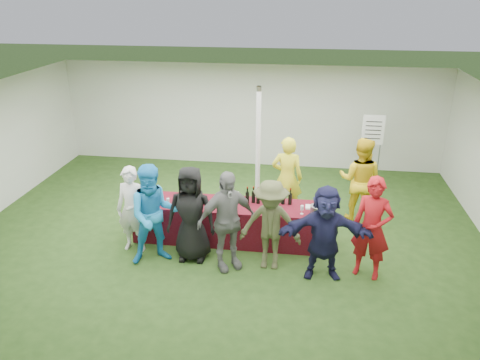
# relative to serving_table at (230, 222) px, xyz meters

# --- Properties ---
(ground) EXTENTS (60.00, 60.00, 0.00)m
(ground) POSITION_rel_serving_table_xyz_m (-0.12, 0.18, -0.38)
(ground) COLOR #284719
(ground) RESTS_ON ground
(tent) EXTENTS (10.00, 10.00, 10.00)m
(tent) POSITION_rel_serving_table_xyz_m (0.38, 1.38, 0.98)
(tent) COLOR white
(tent) RESTS_ON ground
(serving_table) EXTENTS (3.60, 0.80, 0.75)m
(serving_table) POSITION_rel_serving_table_xyz_m (0.00, 0.00, 0.00)
(serving_table) COLOR maroon
(serving_table) RESTS_ON ground
(wine_bottles) EXTENTS (0.87, 0.12, 0.32)m
(wine_bottles) POSITION_rel_serving_table_xyz_m (0.70, 0.14, 0.50)
(wine_bottles) COLOR black
(wine_bottles) RESTS_ON serving_table
(wine_glasses) EXTENTS (2.84, 0.14, 0.16)m
(wine_glasses) POSITION_rel_serving_table_xyz_m (-0.45, -0.25, 0.49)
(wine_glasses) COLOR silver
(wine_glasses) RESTS_ON serving_table
(water_bottle) EXTENTS (0.07, 0.07, 0.23)m
(water_bottle) POSITION_rel_serving_table_xyz_m (0.15, 0.08, 0.48)
(water_bottle) COLOR silver
(water_bottle) RESTS_ON serving_table
(bar_towel) EXTENTS (0.25, 0.18, 0.03)m
(bar_towel) POSITION_rel_serving_table_xyz_m (1.54, 0.05, 0.39)
(bar_towel) COLOR white
(bar_towel) RESTS_ON serving_table
(dump_bucket) EXTENTS (0.26, 0.26, 0.18)m
(dump_bucket) POSITION_rel_serving_table_xyz_m (1.62, -0.22, 0.46)
(dump_bucket) COLOR slate
(dump_bucket) RESTS_ON serving_table
(wine_list_sign) EXTENTS (0.50, 0.03, 1.80)m
(wine_list_sign) POSITION_rel_serving_table_xyz_m (2.89, 2.94, 0.94)
(wine_list_sign) COLOR slate
(wine_list_sign) RESTS_ON ground
(staff_pourer) EXTENTS (0.67, 0.46, 1.76)m
(staff_pourer) POSITION_rel_serving_table_xyz_m (1.01, 1.13, 0.50)
(staff_pourer) COLOR yellow
(staff_pourer) RESTS_ON ground
(staff_back) EXTENTS (1.01, 0.87, 1.77)m
(staff_back) POSITION_rel_serving_table_xyz_m (2.49, 1.22, 0.51)
(staff_back) COLOR yellow
(staff_back) RESTS_ON ground
(customer_0) EXTENTS (0.63, 0.45, 1.62)m
(customer_0) POSITION_rel_serving_table_xyz_m (-1.67, -0.60, 0.44)
(customer_0) COLOR silver
(customer_0) RESTS_ON ground
(customer_1) EXTENTS (1.08, 0.98, 1.81)m
(customer_1) POSITION_rel_serving_table_xyz_m (-1.16, -0.91, 0.53)
(customer_1) COLOR #1E8DD7
(customer_1) RESTS_ON ground
(customer_2) EXTENTS (0.86, 0.57, 1.74)m
(customer_2) POSITION_rel_serving_table_xyz_m (-0.55, -0.73, 0.49)
(customer_2) COLOR black
(customer_2) RESTS_ON ground
(customer_3) EXTENTS (1.11, 0.93, 1.78)m
(customer_3) POSITION_rel_serving_table_xyz_m (0.11, -0.95, 0.51)
(customer_3) COLOR slate
(customer_3) RESTS_ON ground
(customer_4) EXTENTS (1.06, 0.63, 1.61)m
(customer_4) POSITION_rel_serving_table_xyz_m (0.84, -0.84, 0.43)
(customer_4) COLOR #474A2B
(customer_4) RESTS_ON ground
(customer_5) EXTENTS (1.55, 0.60, 1.63)m
(customer_5) POSITION_rel_serving_table_xyz_m (1.73, -0.99, 0.44)
(customer_5) COLOR #1A1A3E
(customer_5) RESTS_ON ground
(customer_6) EXTENTS (0.75, 0.61, 1.77)m
(customer_6) POSITION_rel_serving_table_xyz_m (2.49, -0.85, 0.51)
(customer_6) COLOR #A01116
(customer_6) RESTS_ON ground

